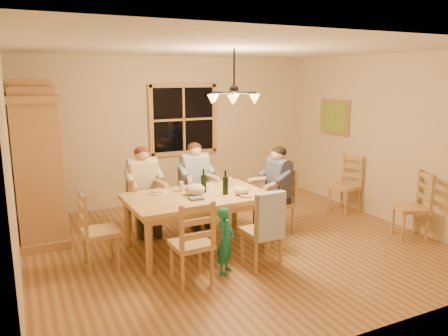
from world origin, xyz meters
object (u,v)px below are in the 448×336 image
armoire (37,167)px  wine_bottle_b (225,183)px  chair_near_left (191,256)px  child (226,241)px  chair_spare_back (344,195)px  adult_woman (143,179)px  wine_bottle_a (204,181)px  chair_far_left (144,214)px  chandelier (234,97)px  chair_near_right (261,242)px  chair_spare_front (410,218)px  dining_table (197,202)px  adult_plaid_man (195,174)px  adult_slate_man (278,179)px  chair_end_left (101,243)px  chair_end_right (277,213)px  chair_far_right (196,206)px

armoire → wine_bottle_b: (2.28, -1.55, -0.13)m
chair_near_left → child: size_ratio=1.20×
chair_spare_back → adult_woman: bearing=71.4°
wine_bottle_a → chair_spare_back: size_ratio=0.33×
chair_spare_back → armoire: bearing=67.5°
wine_bottle_a → chair_far_left: bearing=128.8°
chair_near_left → wine_bottle_b: 1.28m
chandelier → wine_bottle_a: 1.22m
chair_near_right → chair_spare_front: same height
dining_table → wine_bottle_a: bearing=31.8°
adult_plaid_man → adult_slate_man: bearing=136.6°
wine_bottle_b → chair_end_left: bearing=176.6°
chair_end_right → adult_slate_man: bearing=-91.7°
chair_end_left → armoire: bearing=-159.5°
chair_near_right → chair_end_right: bearing=46.7°
chair_end_left → wine_bottle_a: wine_bottle_a is taller
chair_near_right → chair_end_left: same height
armoire → chair_end_right: size_ratio=2.32×
chair_end_left → chair_spare_back: same height
wine_bottle_a → wine_bottle_b: same height
child → chair_spare_back: chair_spare_back is taller
chair_far_right → chair_near_left: (-0.79, -1.82, 0.00)m
chair_end_right → adult_plaid_man: adult_plaid_man is taller
chair_near_right → adult_slate_man: bearing=46.7°
wine_bottle_a → chair_spare_front: bearing=-21.2°
dining_table → wine_bottle_a: size_ratio=5.87×
wine_bottle_a → chair_end_left: bearing=-175.1°
chair_near_left → adult_woman: adult_woman is taller
chair_near_left → adult_slate_man: 2.08m
chair_spare_front → chair_near_right: bearing=110.6°
wine_bottle_b → chair_spare_back: 2.73m
adult_slate_man → chair_end_left: bearing=90.0°
armoire → chair_near_left: size_ratio=2.32×
chair_near_left → chair_near_right: same height
chandelier → chair_near_right: size_ratio=0.78×
child → adult_plaid_man: bearing=34.7°
chair_end_left → chair_end_right: size_ratio=1.00×
chair_end_right → adult_woman: 2.08m
armoire → chair_near_right: armoire is taller
chair_far_right → adult_plaid_man: size_ratio=1.13×
child → chair_near_left: bearing=138.1°
armoire → adult_slate_man: armoire is taller
chair_spare_front → dining_table: bearing=94.7°
chair_far_right → chair_spare_front: (2.62, -1.92, 0.00)m
armoire → adult_plaid_man: size_ratio=2.63×
dining_table → wine_bottle_b: 0.47m
chair_end_left → chair_spare_back: 4.30m
chandelier → adult_plaid_man: 1.61m
armoire → child: bearing=-50.2°
chandelier → adult_plaid_man: size_ratio=0.88×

